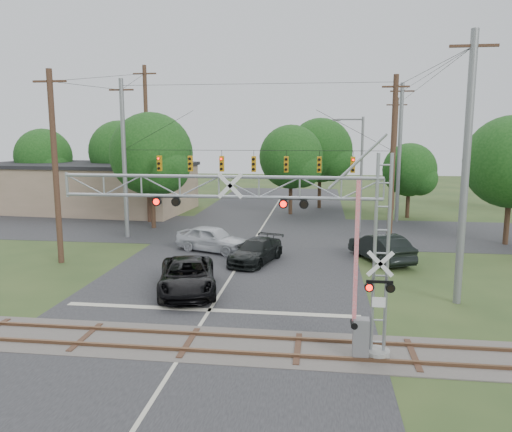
# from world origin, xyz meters

# --- Properties ---
(ground) EXTENTS (160.00, 160.00, 0.00)m
(ground) POSITION_xyz_m (0.00, 0.00, 0.00)
(ground) COLOR #2B411E
(ground) RESTS_ON ground
(road_main) EXTENTS (14.00, 90.00, 0.02)m
(road_main) POSITION_xyz_m (0.00, 10.00, 0.01)
(road_main) COLOR #252527
(road_main) RESTS_ON ground
(road_cross) EXTENTS (90.00, 12.00, 0.02)m
(road_cross) POSITION_xyz_m (0.00, 24.00, 0.01)
(road_cross) COLOR #252527
(road_cross) RESTS_ON ground
(railroad_track) EXTENTS (90.00, 3.20, 0.17)m
(railroad_track) POSITION_xyz_m (0.00, 2.00, 0.03)
(railroad_track) COLOR #4D4642
(railroad_track) RESTS_ON ground
(crossing_gantry) EXTENTS (11.46, 0.90, 7.01)m
(crossing_gantry) POSITION_xyz_m (3.41, 1.64, 4.39)
(crossing_gantry) COLOR gray
(crossing_gantry) RESTS_ON ground
(traffic_signal_span) EXTENTS (19.34, 0.36, 11.50)m
(traffic_signal_span) POSITION_xyz_m (0.88, 20.00, 5.71)
(traffic_signal_span) COLOR gray
(traffic_signal_span) RESTS_ON ground
(pickup_black) EXTENTS (3.99, 6.22, 1.60)m
(pickup_black) POSITION_xyz_m (-1.64, 7.92, 0.80)
(pickup_black) COLOR black
(pickup_black) RESTS_ON ground
(car_dark) EXTENTS (3.34, 5.24, 1.41)m
(car_dark) POSITION_xyz_m (0.95, 13.92, 0.71)
(car_dark) COLOR black
(car_dark) RESTS_ON ground
(sedan_silver) EXTENTS (5.33, 3.65, 1.69)m
(sedan_silver) POSITION_xyz_m (-2.25, 16.43, 0.84)
(sedan_silver) COLOR silver
(sedan_silver) RESTS_ON ground
(suv_dark) EXTENTS (3.74, 5.39, 1.68)m
(suv_dark) POSITION_xyz_m (8.38, 15.27, 0.84)
(suv_dark) COLOR black
(suv_dark) RESTS_ON ground
(commercial_building) EXTENTS (20.89, 11.73, 4.73)m
(commercial_building) POSITION_xyz_m (-18.42, 32.33, 2.37)
(commercial_building) COLOR #88735B
(commercial_building) RESTS_ON ground
(streetlight) EXTENTS (2.37, 0.25, 8.89)m
(streetlight) POSITION_xyz_m (7.59, 24.12, 4.97)
(streetlight) COLOR gray
(streetlight) RESTS_ON ground
(utility_poles) EXTENTS (24.64, 29.20, 13.28)m
(utility_poles) POSITION_xyz_m (2.46, 22.68, 6.08)
(utility_poles) COLOR #3F251D
(utility_poles) RESTS_ON ground
(treeline) EXTENTS (55.63, 22.17, 9.33)m
(treeline) POSITION_xyz_m (-0.98, 31.35, 5.56)
(treeline) COLOR #3C291B
(treeline) RESTS_ON ground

